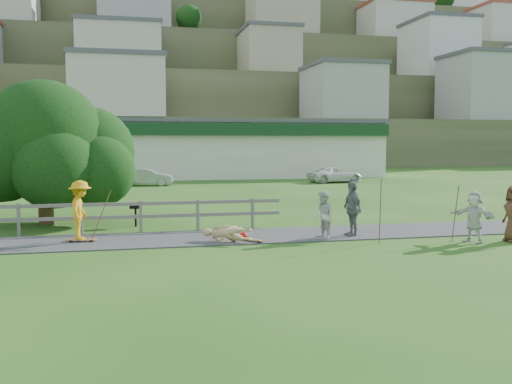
% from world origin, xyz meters
% --- Properties ---
extents(ground, '(260.00, 260.00, 0.00)m').
position_xyz_m(ground, '(0.00, 0.00, 0.00)').
color(ground, '#255016').
rests_on(ground, ground).
extents(path, '(34.00, 3.00, 0.04)m').
position_xyz_m(path, '(0.00, 1.50, 0.02)').
color(path, '#3D3D40').
rests_on(path, ground).
extents(fence, '(15.05, 0.10, 1.10)m').
position_xyz_m(fence, '(-4.62, 3.30, 0.72)').
color(fence, '#625D56').
rests_on(fence, ground).
extents(strip_mall, '(32.50, 10.75, 5.10)m').
position_xyz_m(strip_mall, '(4.00, 34.94, 2.58)').
color(strip_mall, beige).
rests_on(strip_mall, ground).
extents(hillside, '(220.00, 67.00, 47.50)m').
position_xyz_m(hillside, '(0.00, 91.31, 14.41)').
color(hillside, '#434C2D').
rests_on(hillside, ground).
extents(skater_rider, '(0.81, 1.26, 1.86)m').
position_xyz_m(skater_rider, '(-3.87, 1.52, 0.93)').
color(skater_rider, orange).
rests_on(skater_rider, ground).
extents(skater_fallen, '(1.17, 1.55, 0.58)m').
position_xyz_m(skater_fallen, '(0.57, 0.51, 0.29)').
color(skater_fallen, tan).
rests_on(skater_fallen, ground).
extents(spectator_a, '(0.77, 0.89, 1.57)m').
position_xyz_m(spectator_a, '(3.72, 0.42, 0.79)').
color(spectator_a, silver).
rests_on(spectator_a, ground).
extents(spectator_b, '(0.54, 1.12, 1.85)m').
position_xyz_m(spectator_b, '(4.84, 0.79, 0.93)').
color(spectator_b, slate).
rests_on(spectator_b, ground).
extents(spectator_d, '(1.04, 1.57, 1.63)m').
position_xyz_m(spectator_d, '(8.13, -1.12, 0.81)').
color(spectator_d, silver).
rests_on(spectator_d, ground).
extents(car_silver, '(3.90, 1.79, 1.24)m').
position_xyz_m(car_silver, '(-1.06, 25.08, 0.62)').
color(car_silver, '#A9AAB1').
rests_on(car_silver, ground).
extents(car_white, '(4.58, 2.68, 1.20)m').
position_xyz_m(car_white, '(13.42, 25.12, 0.60)').
color(car_white, white).
rests_on(car_white, ground).
extents(tree, '(7.40, 7.40, 4.12)m').
position_xyz_m(tree, '(-5.50, 6.12, 2.06)').
color(tree, black).
rests_on(tree, ground).
extents(bbq, '(0.44, 0.36, 0.89)m').
position_xyz_m(bbq, '(-2.15, 4.69, 0.45)').
color(bbq, black).
rests_on(bbq, ground).
extents(longboard_rider, '(0.97, 0.39, 0.10)m').
position_xyz_m(longboard_rider, '(-3.87, 1.52, 0.05)').
color(longboard_rider, olive).
rests_on(longboard_rider, ground).
extents(longboard_fallen, '(0.71, 0.84, 0.10)m').
position_xyz_m(longboard_fallen, '(1.37, 0.41, 0.05)').
color(longboard_fallen, olive).
rests_on(longboard_fallen, ground).
extents(helmet, '(0.27, 0.27, 0.27)m').
position_xyz_m(helmet, '(1.17, 0.86, 0.13)').
color(helmet, '#BC1006').
rests_on(helmet, ground).
extents(pole_rider, '(0.03, 0.03, 1.72)m').
position_xyz_m(pole_rider, '(-3.27, 1.92, 0.86)').
color(pole_rider, brown).
rests_on(pole_rider, ground).
extents(pole_spec_left, '(0.03, 0.03, 2.01)m').
position_xyz_m(pole_spec_left, '(5.19, -0.63, 1.01)').
color(pole_spec_left, brown).
rests_on(pole_spec_left, ground).
extents(pole_spec_right, '(0.03, 0.03, 1.79)m').
position_xyz_m(pole_spec_right, '(7.65, -0.83, 0.89)').
color(pole_spec_right, brown).
rests_on(pole_spec_right, ground).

